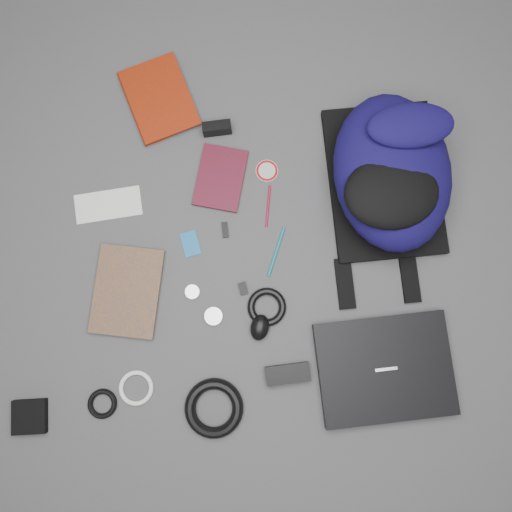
# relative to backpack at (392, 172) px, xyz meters

# --- Properties ---
(ground) EXTENTS (4.00, 4.00, 0.00)m
(ground) POSITION_rel_backpack_xyz_m (-0.36, -0.26, -0.11)
(ground) COLOR #4F4F51
(ground) RESTS_ON ground
(backpack) EXTENTS (0.44, 0.57, 0.21)m
(backpack) POSITION_rel_backpack_xyz_m (0.00, 0.00, 0.00)
(backpack) COLOR #0C0834
(backpack) RESTS_ON ground
(laptop) EXTENTS (0.43, 0.36, 0.04)m
(laptop) POSITION_rel_backpack_xyz_m (0.03, -0.55, -0.09)
(laptop) COLOR black
(laptop) RESTS_ON ground
(textbook_red) EXTENTS (0.28, 0.31, 0.03)m
(textbook_red) POSITION_rel_backpack_xyz_m (-0.79, 0.16, -0.09)
(textbook_red) COLOR maroon
(textbook_red) RESTS_ON ground
(comic_book) EXTENTS (0.20, 0.27, 0.02)m
(comic_book) POSITION_rel_backpack_xyz_m (-0.83, -0.39, -0.10)
(comic_book) COLOR #C37B0D
(comic_book) RESTS_ON ground
(envelope) EXTENTS (0.22, 0.14, 0.00)m
(envelope) POSITION_rel_backpack_xyz_m (-0.82, -0.14, -0.10)
(envelope) COLOR white
(envelope) RESTS_ON ground
(dvd_case) EXTENTS (0.16, 0.21, 0.02)m
(dvd_case) POSITION_rel_backpack_xyz_m (-0.49, -0.03, -0.10)
(dvd_case) COLOR #400C18
(dvd_case) RESTS_ON ground
(compact_camera) EXTENTS (0.09, 0.05, 0.05)m
(compact_camera) POSITION_rel_backpack_xyz_m (-0.51, 0.12, -0.08)
(compact_camera) COLOR black
(compact_camera) RESTS_ON ground
(sticker_disc) EXTENTS (0.09, 0.09, 0.00)m
(sticker_disc) POSITION_rel_backpack_xyz_m (-0.35, 0.01, -0.11)
(sticker_disc) COLOR silver
(sticker_disc) RESTS_ON ground
(pen_teal) EXTENTS (0.04, 0.15, 0.01)m
(pen_teal) POSITION_rel_backpack_xyz_m (-0.30, -0.24, -0.10)
(pen_teal) COLOR #0D737D
(pen_teal) RESTS_ON ground
(pen_red) EXTENTS (0.01, 0.13, 0.01)m
(pen_red) POSITION_rel_backpack_xyz_m (-0.34, -0.10, -0.10)
(pen_red) COLOR #A30C2D
(pen_red) RESTS_ON ground
(id_badge) EXTENTS (0.07, 0.09, 0.00)m
(id_badge) POSITION_rel_backpack_xyz_m (-0.56, -0.24, -0.11)
(id_badge) COLOR #1562A4
(id_badge) RESTS_ON ground
(usb_black) EXTENTS (0.03, 0.05, 0.01)m
(usb_black) POSITION_rel_backpack_xyz_m (-0.46, -0.19, -0.10)
(usb_black) COLOR black
(usb_black) RESTS_ON ground
(key_fob) EXTENTS (0.03, 0.04, 0.01)m
(key_fob) POSITION_rel_backpack_xyz_m (-0.39, -0.36, -0.10)
(key_fob) COLOR black
(key_fob) RESTS_ON ground
(mouse) EXTENTS (0.06, 0.08, 0.04)m
(mouse) POSITION_rel_backpack_xyz_m (-0.33, -0.47, -0.09)
(mouse) COLOR black
(mouse) RESTS_ON ground
(headphone_left) EXTENTS (0.06, 0.06, 0.01)m
(headphone_left) POSITION_rel_backpack_xyz_m (-0.54, -0.38, -0.10)
(headphone_left) COLOR #BABABD
(headphone_left) RESTS_ON ground
(headphone_right) EXTENTS (0.07, 0.07, 0.01)m
(headphone_right) POSITION_rel_backpack_xyz_m (-0.47, -0.45, -0.10)
(headphone_right) COLOR #AEADAF
(headphone_right) RESTS_ON ground
(cable_coil) EXTENTS (0.14, 0.14, 0.02)m
(cable_coil) POSITION_rel_backpack_xyz_m (-0.32, -0.41, -0.10)
(cable_coil) COLOR black
(cable_coil) RESTS_ON ground
(power_brick) EXTENTS (0.13, 0.08, 0.03)m
(power_brick) POSITION_rel_backpack_xyz_m (-0.24, -0.59, -0.09)
(power_brick) COLOR black
(power_brick) RESTS_ON ground
(power_cord_coil) EXTENTS (0.21, 0.21, 0.03)m
(power_cord_coil) POSITION_rel_backpack_xyz_m (-0.44, -0.70, -0.09)
(power_cord_coil) COLOR black
(power_cord_coil) RESTS_ON ground
(pouch) EXTENTS (0.11, 0.11, 0.02)m
(pouch) POSITION_rel_backpack_xyz_m (-0.96, -0.77, -0.09)
(pouch) COLOR black
(pouch) RESTS_ON ground
(earbud_coil) EXTENTS (0.11, 0.11, 0.02)m
(earbud_coil) POSITION_rel_backpack_xyz_m (-0.76, -0.72, -0.10)
(earbud_coil) COLOR black
(earbud_coil) RESTS_ON ground
(white_cable_coil) EXTENTS (0.13, 0.13, 0.01)m
(white_cable_coil) POSITION_rel_backpack_xyz_m (-0.67, -0.67, -0.10)
(white_cable_coil) COLOR white
(white_cable_coil) RESTS_ON ground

